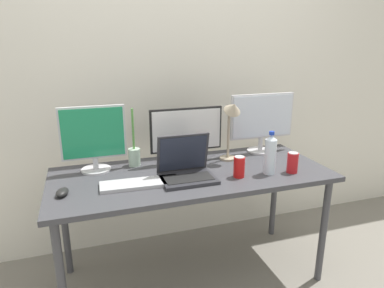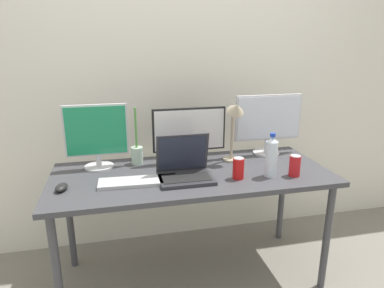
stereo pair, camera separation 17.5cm
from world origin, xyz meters
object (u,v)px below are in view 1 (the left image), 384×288
(monitor_right, at_px, (262,120))
(water_bottle, at_px, (270,154))
(soda_can_by_laptop, at_px, (239,167))
(desk_lamp, at_px, (232,119))
(laptop_silver, at_px, (186,169))
(monitor_center, at_px, (187,133))
(soda_can_near_keyboard, at_px, (293,163))
(bamboo_vase, at_px, (134,155))
(keyboard_main, at_px, (140,184))
(work_desk, at_px, (192,182))
(monitor_left, at_px, (93,137))
(mouse_by_keyboard, at_px, (62,192))

(monitor_right, height_order, water_bottle, monitor_right)
(soda_can_by_laptop, xyz_separation_m, desk_lamp, (0.07, 0.26, 0.22))
(laptop_silver, relative_size, soda_can_by_laptop, 2.46)
(monitor_right, distance_m, soda_can_by_laptop, 0.55)
(monitor_center, height_order, water_bottle, monitor_center)
(soda_can_near_keyboard, relative_size, bamboo_vase, 0.34)
(keyboard_main, xyz_separation_m, desk_lamp, (0.64, 0.21, 0.27))
(work_desk, relative_size, soda_can_by_laptop, 13.29)
(work_desk, distance_m, desk_lamp, 0.48)
(monitor_center, bearing_deg, water_bottle, -41.55)
(work_desk, distance_m, bamboo_vase, 0.41)
(work_desk, xyz_separation_m, monitor_right, (0.59, 0.23, 0.30))
(soda_can_near_keyboard, xyz_separation_m, bamboo_vase, (-0.89, 0.42, 0.01))
(laptop_silver, bearing_deg, work_desk, 50.55)
(monitor_right, bearing_deg, laptop_silver, -154.85)
(soda_can_by_laptop, bearing_deg, laptop_silver, 165.37)
(monitor_left, height_order, soda_can_near_keyboard, monitor_left)
(soda_can_near_keyboard, bearing_deg, water_bottle, 169.63)
(mouse_by_keyboard, bearing_deg, bamboo_vase, 52.94)
(monitor_right, xyz_separation_m, desk_lamp, (-0.29, -0.12, 0.05))
(monitor_left, distance_m, monitor_right, 1.15)
(monitor_left, relative_size, keyboard_main, 0.92)
(monitor_right, relative_size, bamboo_vase, 1.28)
(soda_can_near_keyboard, xyz_separation_m, soda_can_by_laptop, (-0.34, 0.04, 0.00))
(soda_can_by_laptop, bearing_deg, keyboard_main, 174.22)
(monitor_center, height_order, monitor_right, monitor_right)
(mouse_by_keyboard, xyz_separation_m, water_bottle, (1.17, -0.06, 0.10))
(monitor_center, bearing_deg, keyboard_main, -140.74)
(bamboo_vase, bearing_deg, desk_lamp, -10.89)
(keyboard_main, height_order, soda_can_by_laptop, soda_can_by_laptop)
(monitor_right, height_order, soda_can_by_laptop, monitor_right)
(water_bottle, bearing_deg, bamboo_vase, 152.30)
(soda_can_near_keyboard, bearing_deg, mouse_by_keyboard, 176.17)
(water_bottle, relative_size, soda_can_near_keyboard, 2.08)
(soda_can_by_laptop, relative_size, desk_lamp, 0.30)
(laptop_silver, relative_size, water_bottle, 1.18)
(keyboard_main, bearing_deg, desk_lamp, 20.68)
(water_bottle, bearing_deg, soda_can_near_keyboard, -10.37)
(mouse_by_keyboard, bearing_deg, soda_can_near_keyboard, 11.37)
(monitor_left, bearing_deg, mouse_by_keyboard, -120.77)
(soda_can_by_laptop, bearing_deg, desk_lamp, 76.08)
(work_desk, xyz_separation_m, monitor_center, (0.03, 0.20, 0.26))
(soda_can_by_laptop, bearing_deg, mouse_by_keyboard, 176.89)
(monitor_center, height_order, keyboard_main, monitor_center)
(monitor_center, bearing_deg, bamboo_vase, 174.83)
(laptop_silver, height_order, water_bottle, water_bottle)
(monitor_left, distance_m, laptop_silver, 0.59)
(work_desk, distance_m, monitor_center, 0.33)
(laptop_silver, distance_m, desk_lamp, 0.47)
(bamboo_vase, distance_m, desk_lamp, 0.66)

